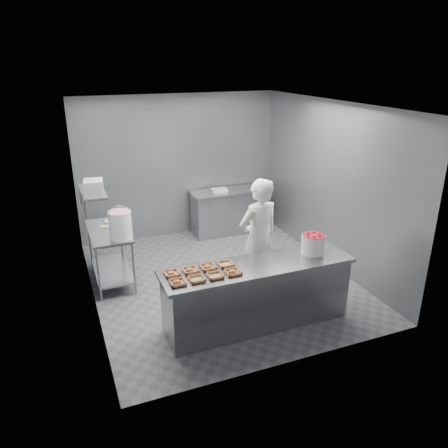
% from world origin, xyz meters
% --- Properties ---
extents(floor, '(4.50, 4.50, 0.00)m').
position_xyz_m(floor, '(0.00, 0.00, 0.00)').
color(floor, '#4C4C51').
rests_on(floor, ground).
extents(ceiling, '(4.50, 4.50, 0.00)m').
position_xyz_m(ceiling, '(0.00, 0.00, 2.80)').
color(ceiling, white).
rests_on(ceiling, wall_back).
extents(wall_back, '(4.00, 0.04, 2.80)m').
position_xyz_m(wall_back, '(0.00, 2.25, 1.40)').
color(wall_back, slate).
rests_on(wall_back, ground).
extents(wall_left, '(0.04, 4.50, 2.80)m').
position_xyz_m(wall_left, '(-2.00, 0.00, 1.40)').
color(wall_left, slate).
rests_on(wall_left, ground).
extents(wall_right, '(0.04, 4.50, 2.80)m').
position_xyz_m(wall_right, '(2.00, 0.00, 1.40)').
color(wall_right, slate).
rests_on(wall_right, ground).
extents(service_counter, '(2.60, 0.70, 0.90)m').
position_xyz_m(service_counter, '(0.00, -1.35, 0.45)').
color(service_counter, slate).
rests_on(service_counter, ground).
extents(prep_table, '(0.60, 1.20, 0.90)m').
position_xyz_m(prep_table, '(-1.65, 0.60, 0.59)').
color(prep_table, slate).
rests_on(prep_table, ground).
extents(back_counter, '(1.50, 0.60, 0.90)m').
position_xyz_m(back_counter, '(0.90, 1.90, 0.45)').
color(back_counter, slate).
rests_on(back_counter, ground).
extents(wall_shelf, '(0.35, 0.90, 0.03)m').
position_xyz_m(wall_shelf, '(-1.82, 0.60, 1.55)').
color(wall_shelf, slate).
rests_on(wall_shelf, wall_left).
extents(tray_0, '(0.19, 0.18, 0.06)m').
position_xyz_m(tray_0, '(-1.13, -1.47, 0.92)').
color(tray_0, tan).
rests_on(tray_0, service_counter).
extents(tray_1, '(0.19, 0.18, 0.04)m').
position_xyz_m(tray_1, '(-0.89, -1.47, 0.92)').
color(tray_1, tan).
rests_on(tray_1, service_counter).
extents(tray_2, '(0.19, 0.18, 0.04)m').
position_xyz_m(tray_2, '(-0.65, -1.47, 0.92)').
color(tray_2, tan).
rests_on(tray_2, service_counter).
extents(tray_3, '(0.19, 0.18, 0.06)m').
position_xyz_m(tray_3, '(-0.41, -1.47, 0.92)').
color(tray_3, tan).
rests_on(tray_3, service_counter).
extents(tray_4, '(0.19, 0.18, 0.06)m').
position_xyz_m(tray_4, '(-1.13, -1.23, 0.92)').
color(tray_4, tan).
rests_on(tray_4, service_counter).
extents(tray_5, '(0.19, 0.18, 0.06)m').
position_xyz_m(tray_5, '(-0.89, -1.23, 0.92)').
color(tray_5, tan).
rests_on(tray_5, service_counter).
extents(tray_6, '(0.19, 0.18, 0.06)m').
position_xyz_m(tray_6, '(-0.65, -1.23, 0.92)').
color(tray_6, tan).
rests_on(tray_6, service_counter).
extents(tray_7, '(0.19, 0.18, 0.04)m').
position_xyz_m(tray_7, '(-0.41, -1.23, 0.92)').
color(tray_7, tan).
rests_on(tray_7, service_counter).
extents(worker, '(0.75, 0.57, 1.85)m').
position_xyz_m(worker, '(0.35, -0.65, 0.92)').
color(worker, white).
rests_on(worker, ground).
extents(strawberry_tub, '(0.32, 0.32, 0.27)m').
position_xyz_m(strawberry_tub, '(0.85, -1.32, 1.04)').
color(strawberry_tub, white).
rests_on(strawberry_tub, service_counter).
extents(glaze_bucket, '(0.35, 0.33, 0.51)m').
position_xyz_m(glaze_bucket, '(-1.51, 0.21, 1.12)').
color(glaze_bucket, white).
rests_on(glaze_bucket, prep_table).
extents(bucket_lid, '(0.35, 0.35, 0.02)m').
position_xyz_m(bucket_lid, '(-1.51, 0.96, 0.91)').
color(bucket_lid, white).
rests_on(bucket_lid, prep_table).
extents(rag, '(0.16, 0.14, 0.02)m').
position_xyz_m(rag, '(-1.69, 0.76, 0.91)').
color(rag, '#CCB28C').
rests_on(rag, prep_table).
extents(appliance, '(0.30, 0.34, 0.23)m').
position_xyz_m(appliance, '(-1.82, 0.35, 1.68)').
color(appliance, gray).
rests_on(appliance, wall_shelf).
extents(paper_stack, '(0.34, 0.27, 0.06)m').
position_xyz_m(paper_stack, '(0.72, 1.90, 0.93)').
color(paper_stack, silver).
rests_on(paper_stack, back_counter).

